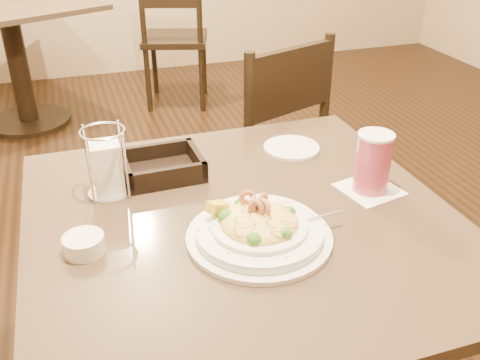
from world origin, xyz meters
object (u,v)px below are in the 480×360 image
object	(u,v)px
background_table	(14,44)
bread_basket	(162,168)
dining_chair_far	(174,34)
napkin_caddy	(107,167)
butter_ramekin	(84,244)
side_plate	(292,148)
main_table	(243,303)
drink_glass	(373,163)
pasta_bowl	(259,228)
dining_chair_near	(263,149)

from	to	relation	value
background_table	bread_basket	bearing A→B (deg)	-78.73
dining_chair_far	bread_basket	bearing A→B (deg)	94.70
napkin_caddy	butter_ramekin	bearing A→B (deg)	-108.85
side_plate	main_table	bearing A→B (deg)	-130.05
main_table	side_plate	distance (m)	0.43
drink_glass	butter_ramekin	world-z (taller)	drink_glass
dining_chair_far	napkin_caddy	xyz separation A→B (m)	(-0.66, -2.44, 0.33)
drink_glass	pasta_bowl	bearing A→B (deg)	-161.74
pasta_bowl	bread_basket	bearing A→B (deg)	111.86
background_table	butter_ramekin	world-z (taller)	butter_ramekin
side_plate	dining_chair_far	bearing A→B (deg)	85.80
dining_chair_near	dining_chair_far	bearing A→B (deg)	-112.12
drink_glass	bread_basket	size ratio (longest dim) A/B	0.78
dining_chair_far	butter_ramekin	distance (m)	2.77
background_table	napkin_caddy	distance (m)	2.45
dining_chair_near	side_plate	distance (m)	0.61
background_table	dining_chair_far	size ratio (longest dim) A/B	1.28
dining_chair_far	butter_ramekin	xyz separation A→B (m)	(-0.73, -2.65, 0.28)
main_table	background_table	size ratio (longest dim) A/B	0.76
background_table	side_plate	bearing A→B (deg)	-70.52
side_plate	dining_chair_near	bearing A→B (deg)	76.92
pasta_bowl	bread_basket	world-z (taller)	pasta_bowl
dining_chair_near	side_plate	size ratio (longest dim) A/B	6.25
drink_glass	napkin_caddy	xyz separation A→B (m)	(-0.57, 0.17, -0.00)
main_table	background_table	distance (m)	2.67
dining_chair_near	background_table	bearing A→B (deg)	-82.79
pasta_bowl	drink_glass	world-z (taller)	drink_glass
dining_chair_far	napkin_caddy	bearing A→B (deg)	92.05
dining_chair_near	napkin_caddy	bearing A→B (deg)	24.57
drink_glass	bread_basket	bearing A→B (deg)	153.17
dining_chair_far	drink_glass	world-z (taller)	dining_chair_far
bread_basket	side_plate	xyz separation A→B (m)	(0.35, 0.03, -0.01)
background_table	bread_basket	distance (m)	2.42
main_table	drink_glass	distance (m)	0.44
dining_chair_near	napkin_caddy	size ratio (longest dim) A/B	5.83
background_table	bread_basket	xyz separation A→B (m)	(0.47, -2.36, 0.26)
dining_chair_far	pasta_bowl	size ratio (longest dim) A/B	2.87
butter_ramekin	dining_chair_far	bearing A→B (deg)	74.63
main_table	side_plate	xyz separation A→B (m)	(0.23, 0.27, 0.25)
main_table	butter_ramekin	xyz separation A→B (m)	(-0.33, -0.02, 0.26)
dining_chair_near	butter_ramekin	xyz separation A→B (m)	(-0.68, -0.82, 0.28)
bread_basket	dining_chair_near	bearing A→B (deg)	49.67
napkin_caddy	pasta_bowl	bearing A→B (deg)	-46.69
dining_chair_near	drink_glass	world-z (taller)	dining_chair_near
dining_chair_near	side_plate	world-z (taller)	dining_chair_near
drink_glass	side_plate	distance (m)	0.28
dining_chair_near	pasta_bowl	bearing A→B (deg)	48.10
dining_chair_far	napkin_caddy	world-z (taller)	dining_chair_far
pasta_bowl	napkin_caddy	bearing A→B (deg)	133.31
main_table	dining_chair_near	world-z (taller)	dining_chair_near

